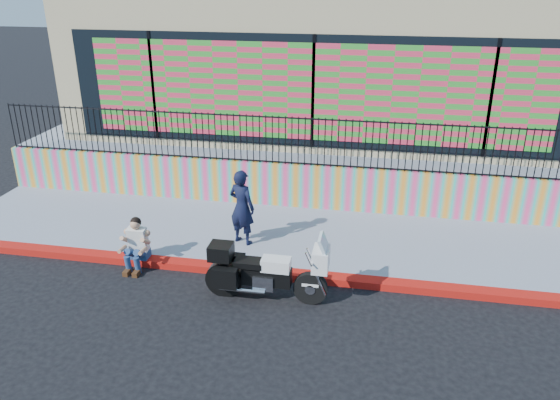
# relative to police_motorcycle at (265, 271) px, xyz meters

# --- Properties ---
(ground) EXTENTS (90.00, 90.00, 0.00)m
(ground) POSITION_rel_police_motorcycle_xyz_m (0.20, 0.79, -0.59)
(ground) COLOR black
(ground) RESTS_ON ground
(red_curb) EXTENTS (16.00, 0.30, 0.15)m
(red_curb) POSITION_rel_police_motorcycle_xyz_m (0.20, 0.79, -0.51)
(red_curb) COLOR red
(red_curb) RESTS_ON ground
(sidewalk) EXTENTS (16.00, 3.00, 0.15)m
(sidewalk) POSITION_rel_police_motorcycle_xyz_m (0.20, 2.44, -0.51)
(sidewalk) COLOR gray
(sidewalk) RESTS_ON ground
(mural_wall) EXTENTS (16.00, 0.20, 1.10)m
(mural_wall) POSITION_rel_police_motorcycle_xyz_m (0.20, 4.04, 0.11)
(mural_wall) COLOR #FF4384
(mural_wall) RESTS_ON sidewalk
(metal_fence) EXTENTS (15.80, 0.04, 1.20)m
(metal_fence) POSITION_rel_police_motorcycle_xyz_m (0.20, 4.04, 1.26)
(metal_fence) COLOR black
(metal_fence) RESTS_ON mural_wall
(elevated_platform) EXTENTS (16.00, 10.00, 1.25)m
(elevated_platform) POSITION_rel_police_motorcycle_xyz_m (0.20, 9.14, 0.04)
(elevated_platform) COLOR gray
(elevated_platform) RESTS_ON ground
(storefront_building) EXTENTS (14.00, 8.06, 4.00)m
(storefront_building) POSITION_rel_police_motorcycle_xyz_m (0.20, 8.92, 2.66)
(storefront_building) COLOR tan
(storefront_building) RESTS_ON elevated_platform
(police_motorcycle) EXTENTS (2.25, 0.74, 1.40)m
(police_motorcycle) POSITION_rel_police_motorcycle_xyz_m (0.00, 0.00, 0.00)
(police_motorcycle) COLOR black
(police_motorcycle) RESTS_ON ground
(police_officer) EXTENTS (0.71, 0.60, 1.67)m
(police_officer) POSITION_rel_police_motorcycle_xyz_m (-0.89, 1.85, 0.40)
(police_officer) COLOR black
(police_officer) RESTS_ON sidewalk
(seated_man) EXTENTS (0.54, 0.71, 1.06)m
(seated_man) POSITION_rel_police_motorcycle_xyz_m (-2.81, 0.60, -0.14)
(seated_man) COLOR navy
(seated_man) RESTS_ON ground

